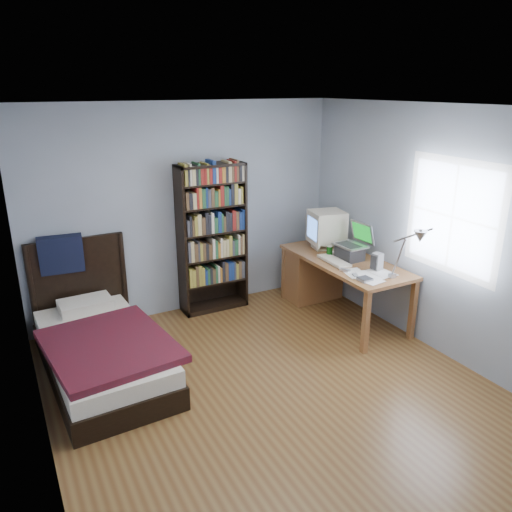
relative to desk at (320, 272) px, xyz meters
name	(u,v)px	position (x,y,z in m)	size (l,w,h in m)	color
room	(279,262)	(-1.48, -1.45, 0.83)	(4.20, 4.24, 2.50)	brown
desk	(320,272)	(0.00, 0.00, 0.00)	(0.75, 1.71, 0.73)	brown
crt_monitor	(325,227)	(0.05, -0.01, 0.58)	(0.49, 0.46, 0.48)	beige
laptop	(351,250)	(0.07, -0.50, 0.43)	(0.36, 0.37, 0.43)	#2D2D30
desk_lamp	(416,241)	(-0.04, -1.57, 0.84)	(0.25, 0.56, 0.66)	#99999E
keyboard	(334,261)	(-0.16, -0.49, 0.33)	(0.18, 0.46, 0.03)	beige
speaker	(377,262)	(0.09, -0.93, 0.41)	(0.10, 0.10, 0.20)	gray
soda_can	(329,252)	(-0.10, -0.31, 0.37)	(0.07, 0.07, 0.13)	#083B0C
mouse	(333,252)	(-0.01, -0.25, 0.33)	(0.07, 0.12, 0.04)	silver
phone_silver	(345,270)	(-0.24, -0.79, 0.32)	(0.06, 0.11, 0.02)	silver
phone_grey	(355,275)	(-0.23, -0.96, 0.32)	(0.05, 0.09, 0.02)	gray
external_drive	(365,279)	(-0.23, -1.11, 0.32)	(0.13, 0.13, 0.03)	gray
bookshelf	(212,238)	(-1.26, 0.49, 0.49)	(0.81, 0.30, 1.81)	black
bed	(100,345)	(-2.81, -0.31, -0.16)	(1.17, 2.08, 1.16)	black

